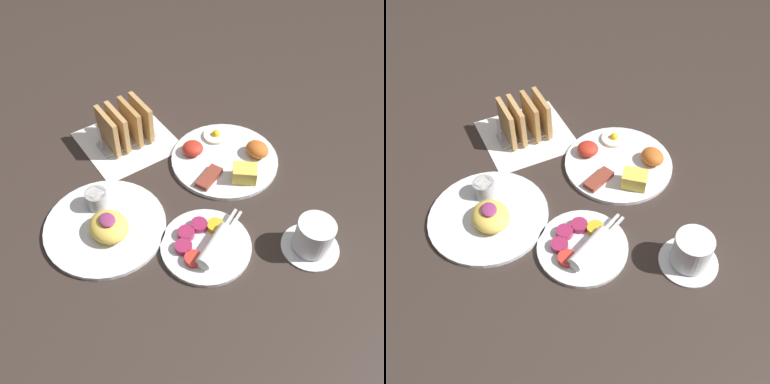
% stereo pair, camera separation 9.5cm
% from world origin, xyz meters
% --- Properties ---
extents(ground_plane, '(3.00, 3.00, 0.00)m').
position_xyz_m(ground_plane, '(0.00, 0.00, 0.00)').
color(ground_plane, '#332823').
extents(napkin_flat, '(0.22, 0.22, 0.00)m').
position_xyz_m(napkin_flat, '(-0.21, 0.02, 0.00)').
color(napkin_flat, white).
rests_on(napkin_flat, ground_plane).
extents(plate_breakfast, '(0.26, 0.26, 0.05)m').
position_xyz_m(plate_breakfast, '(-0.01, 0.18, 0.01)').
color(plate_breakfast, white).
rests_on(plate_breakfast, ground_plane).
extents(plate_condiments, '(0.19, 0.20, 0.04)m').
position_xyz_m(plate_condiments, '(0.17, -0.00, 0.01)').
color(plate_condiments, white).
rests_on(plate_condiments, ground_plane).
extents(plate_foreground, '(0.26, 0.26, 0.06)m').
position_xyz_m(plate_foreground, '(0.01, -0.15, 0.01)').
color(plate_foreground, white).
rests_on(plate_foreground, ground_plane).
extents(toast_rack, '(0.10, 0.15, 0.10)m').
position_xyz_m(toast_rack, '(-0.21, 0.02, 0.05)').
color(toast_rack, '#B7B7BC').
rests_on(toast_rack, ground_plane).
extents(coffee_cup, '(0.12, 0.12, 0.08)m').
position_xyz_m(coffee_cup, '(0.29, 0.17, 0.04)').
color(coffee_cup, white).
rests_on(coffee_cup, ground_plane).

